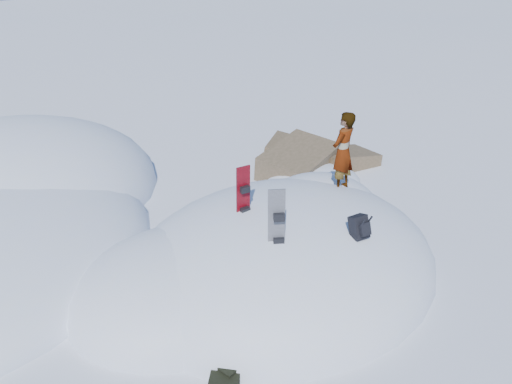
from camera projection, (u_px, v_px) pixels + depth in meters
ground at (283, 267)px, 10.70m from camera, size 120.00×120.00×0.00m
snow_mound at (269, 265)px, 10.78m from camera, size 8.00×6.00×3.00m
rock_outcrop at (310, 175)px, 14.86m from camera, size 4.68×4.41×1.68m
snowboard_red at (244, 202)px, 9.91m from camera, size 0.30×0.19×1.58m
snowboard_dark at (277, 231)px, 8.98m from camera, size 0.35×0.32×1.66m
backpack at (360, 227)px, 9.34m from camera, size 0.36×0.43×0.53m
person at (343, 152)px, 11.11m from camera, size 0.75×0.57×1.85m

